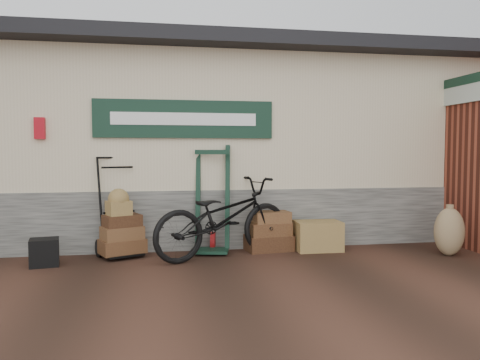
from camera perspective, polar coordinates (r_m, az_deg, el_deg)
name	(u,v)px	position (r m, az deg, el deg)	size (l,w,h in m)	color
ground	(213,266)	(6.14, -3.29, -10.44)	(80.00, 80.00, 0.00)	black
station_building	(196,144)	(8.69, -5.43, 4.37)	(14.40, 4.10, 3.20)	#4C4C47
brick_outbuilding	(480,162)	(8.92, 27.23, 1.98)	(1.71, 4.51, 2.62)	maroon
porter_trolley	(118,205)	(6.84, -14.66, -3.01)	(0.72, 0.54, 1.43)	black
green_barrow	(212,199)	(6.85, -3.38, -2.33)	(0.57, 0.48, 1.57)	black
suitcase_stack	(269,231)	(7.02, 3.55, -6.19)	(0.67, 0.42, 0.60)	#361D11
wicker_hamper	(318,236)	(7.13, 9.47, -6.72)	(0.67, 0.44, 0.44)	olive
black_trunk	(44,252)	(6.61, -22.75, -8.13)	(0.35, 0.30, 0.35)	black
bicycle	(223,213)	(6.53, -2.03, -4.08)	(2.13, 0.74, 1.24)	black
burlap_sack_left	(449,232)	(7.30, 24.15, -5.77)	(0.43, 0.36, 0.68)	olive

